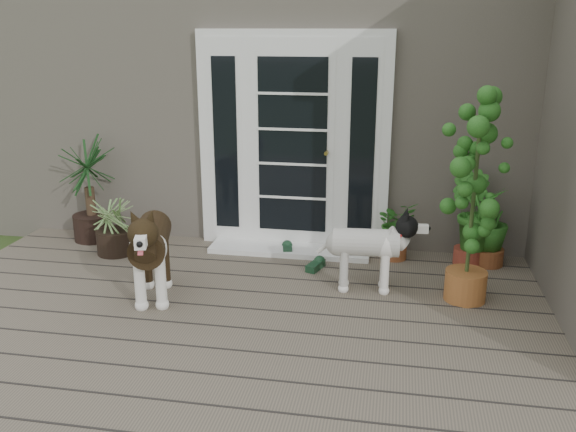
# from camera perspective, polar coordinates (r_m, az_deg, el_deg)

# --- Properties ---
(deck) EXTENTS (6.20, 4.60, 0.12)m
(deck) POSITION_cam_1_polar(r_m,az_deg,el_deg) (4.37, -1.90, -13.38)
(deck) COLOR #6B5B4C
(deck) RESTS_ON ground
(house_main) EXTENTS (7.40, 4.00, 3.10)m
(house_main) POSITION_cam_1_polar(r_m,az_deg,el_deg) (8.00, 4.49, 11.93)
(house_main) COLOR #665E54
(house_main) RESTS_ON ground
(door_unit) EXTENTS (1.90, 0.14, 2.15)m
(door_unit) POSITION_cam_1_polar(r_m,az_deg,el_deg) (6.06, 0.50, 6.89)
(door_unit) COLOR white
(door_unit) RESTS_ON deck
(door_step) EXTENTS (1.60, 0.40, 0.05)m
(door_step) POSITION_cam_1_polar(r_m,az_deg,el_deg) (6.14, 0.16, -3.12)
(door_step) COLOR white
(door_step) RESTS_ON deck
(brindle_dog) EXTENTS (0.63, 0.99, 0.76)m
(brindle_dog) POSITION_cam_1_polar(r_m,az_deg,el_deg) (5.12, -12.61, -3.59)
(brindle_dog) COLOR #332412
(brindle_dog) RESTS_ON deck
(white_dog) EXTENTS (0.77, 0.37, 0.63)m
(white_dog) POSITION_cam_1_polar(r_m,az_deg,el_deg) (5.22, 7.24, -3.67)
(white_dog) COLOR white
(white_dog) RESTS_ON deck
(spider_plant) EXTENTS (0.76, 0.76, 0.65)m
(spider_plant) POSITION_cam_1_polar(r_m,az_deg,el_deg) (6.25, -15.97, -0.57)
(spider_plant) COLOR #9DAF6C
(spider_plant) RESTS_ON deck
(yucca) EXTENTS (0.99, 0.99, 1.08)m
(yucca) POSITION_cam_1_polar(r_m,az_deg,el_deg) (6.68, -18.08, 2.32)
(yucca) COLOR black
(yucca) RESTS_ON deck
(herb_a) EXTENTS (0.53, 0.53, 0.49)m
(herb_a) POSITION_cam_1_polar(r_m,az_deg,el_deg) (5.99, 9.96, -1.74)
(herb_a) COLOR #215E1A
(herb_a) RESTS_ON deck
(herb_b) EXTENTS (0.63, 0.63, 0.67)m
(herb_b) POSITION_cam_1_polar(r_m,az_deg,el_deg) (5.98, 16.65, -1.30)
(herb_b) COLOR #275C1A
(herb_b) RESTS_ON deck
(herb_c) EXTENTS (0.50, 0.50, 0.62)m
(herb_c) POSITION_cam_1_polar(r_m,az_deg,el_deg) (6.04, 18.30, -1.57)
(herb_c) COLOR #235016
(herb_c) RESTS_ON deck
(sapling) EXTENTS (0.69, 0.69, 1.80)m
(sapling) POSITION_cam_1_polar(r_m,az_deg,el_deg) (5.02, 16.97, 1.89)
(sapling) COLOR #1A5C1D
(sapling) RESTS_ON deck
(clog_left) EXTENTS (0.18, 0.29, 0.08)m
(clog_left) POSITION_cam_1_polar(r_m,az_deg,el_deg) (6.12, -0.05, -3.07)
(clog_left) COLOR #153620
(clog_left) RESTS_ON deck
(clog_right) EXTENTS (0.21, 0.31, 0.08)m
(clog_right) POSITION_cam_1_polar(r_m,az_deg,el_deg) (5.71, 2.59, -4.58)
(clog_right) COLOR #173921
(clog_right) RESTS_ON deck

